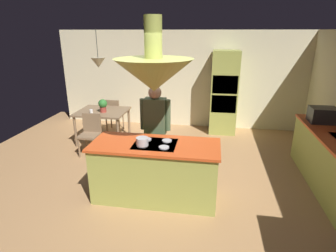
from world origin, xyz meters
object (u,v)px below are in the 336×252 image
Objects in this scene: dining_table at (103,115)px; cooking_pot_on_cooktop at (142,142)px; kitchen_island at (155,171)px; potted_plant_on_table at (103,105)px; cup_on_table at (91,111)px; chair_by_back_wall at (113,113)px; chair_facing_island at (91,131)px; person_at_island at (155,126)px; oven_tower at (224,93)px; microwave_on_counter at (323,115)px.

cooking_pot_on_cooktop is (1.54, -2.23, 0.33)m from dining_table.
potted_plant_on_table is (-1.63, 2.00, 0.47)m from kitchen_island.
cup_on_table is at bearing -148.25° from potted_plant_on_table.
dining_table is at bearing 90.00° from chair_by_back_wall.
potted_plant_on_table reaches higher than dining_table.
chair_facing_island is at bearing -96.29° from potted_plant_on_table.
person_at_island is (-0.13, 0.67, 0.49)m from kitchen_island.
potted_plant_on_table is (0.07, -0.10, 0.26)m from dining_table.
dining_table is 12.50× the size of cup_on_table.
chair_by_back_wall is at bearing 117.77° from cooking_pot_on_cooktop.
oven_tower is 3.39m from chair_facing_island.
dining_table is 1.29× the size of chair_facing_island.
potted_plant_on_table is (0.07, -0.79, 0.42)m from chair_by_back_wall.
person_at_island reaches higher than microwave_on_counter.
chair_facing_island is at bearing -146.72° from oven_tower.
oven_tower reaches higher than cooking_pot_on_cooktop.
chair_by_back_wall is 3.34m from cooking_pot_on_cooktop.
person_at_island is 1.91× the size of chair_facing_island.
oven_tower reaches higher than potted_plant_on_table.
oven_tower reaches higher than kitchen_island.
chair_facing_island is (-1.57, 0.73, -0.45)m from person_at_island.
microwave_on_counter reaches higher than cooking_pot_on_cooktop.
chair_facing_island is 1.39m from chair_by_back_wall.
oven_tower is 3.00m from potted_plant_on_table.
chair_facing_island is at bearing 135.10° from cooking_pot_on_cooktop.
dining_table is at bearing 90.00° from chair_facing_island.
cup_on_table is (-1.73, 1.19, -0.15)m from person_at_island.
oven_tower reaches higher than dining_table.
oven_tower is 11.55× the size of cooking_pot_on_cooktop.
chair_by_back_wall is at bearing 80.14° from cup_on_table.
person_at_island reaches higher than cooking_pot_on_cooktop.
cooking_pot_on_cooktop is (-0.03, -0.80, 0.04)m from person_at_island.
dining_table is 2.45× the size of microwave_on_counter.
oven_tower is 2.85m from person_at_island.
oven_tower is 3.60m from cooking_pot_on_cooktop.
kitchen_island is at bearing 121.31° from chair_by_back_wall.
person_at_island is 3.09m from microwave_on_counter.
person_at_island is at bearing -115.62° from oven_tower.
chair_facing_island is 2.90× the size of potted_plant_on_table.
kitchen_island is 2.23× the size of chair_facing_island.
chair_by_back_wall is (-1.70, 2.80, 0.04)m from kitchen_island.
oven_tower reaches higher than person_at_island.
kitchen_island is 2.71m from dining_table.
cup_on_table is (-0.16, -0.93, 0.30)m from chair_by_back_wall.
dining_table is 2.14m from person_at_island.
potted_plant_on_table is 0.65× the size of microwave_on_counter.
person_at_island is (-1.23, -2.57, -0.09)m from oven_tower.
potted_plant_on_table is 1.67× the size of cooking_pot_on_cooktop.
potted_plant_on_table is 3.33× the size of cup_on_table.
cooking_pot_on_cooktop is (1.54, -2.93, 0.49)m from chair_by_back_wall.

